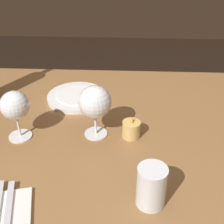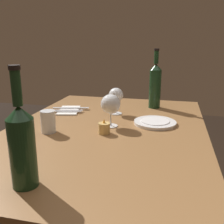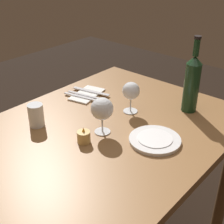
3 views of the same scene
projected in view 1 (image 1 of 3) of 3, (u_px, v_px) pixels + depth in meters
dining_table at (109, 161)px, 0.94m from camera, size 1.30×0.90×0.74m
wine_glass_left at (15, 107)px, 0.84m from camera, size 0.08×0.08×0.15m
wine_glass_right at (95, 103)px, 0.85m from camera, size 0.09×0.09×0.15m
water_tumbler at (151, 188)px, 0.67m from camera, size 0.06×0.06×0.10m
votive_candle at (131, 130)px, 0.88m from camera, size 0.05×0.05×0.07m
dinner_plate at (77, 97)px, 1.07m from camera, size 0.20×0.20×0.02m
fork_outer at (8, 212)px, 0.65m from camera, size 0.05×0.18×0.00m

